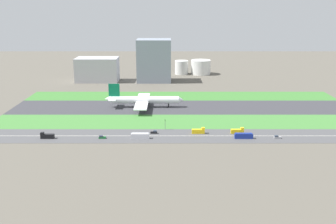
# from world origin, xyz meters

# --- Properties ---
(ground_plane) EXTENTS (800.00, 800.00, 0.00)m
(ground_plane) POSITION_xyz_m (0.00, 0.00, 0.00)
(ground_plane) COLOR #5B564C
(runway) EXTENTS (280.00, 46.00, 0.10)m
(runway) POSITION_xyz_m (0.00, 0.00, 0.05)
(runway) COLOR #38383D
(runway) RESTS_ON ground_plane
(grass_median_north) EXTENTS (280.00, 36.00, 0.10)m
(grass_median_north) POSITION_xyz_m (0.00, 41.00, 0.05)
(grass_median_north) COLOR #3D7A33
(grass_median_north) RESTS_ON ground_plane
(grass_median_south) EXTENTS (280.00, 36.00, 0.10)m
(grass_median_south) POSITION_xyz_m (0.00, -41.00, 0.05)
(grass_median_south) COLOR #427F38
(grass_median_south) RESTS_ON ground_plane
(highway) EXTENTS (280.00, 28.00, 0.10)m
(highway) POSITION_xyz_m (0.00, -73.00, 0.05)
(highway) COLOR #4C4C4F
(highway) RESTS_ON ground_plane
(highway_centerline) EXTENTS (266.00, 0.50, 0.01)m
(highway_centerline) POSITION_xyz_m (0.00, -73.00, 0.11)
(highway_centerline) COLOR silver
(highway_centerline) RESTS_ON highway
(airliner) EXTENTS (65.00, 56.00, 19.70)m
(airliner) POSITION_xyz_m (-32.92, 0.00, 6.23)
(airliner) COLOR white
(airliner) RESTS_ON runway
(truck_1) EXTENTS (8.40, 2.50, 4.00)m
(truck_1) POSITION_xyz_m (-88.83, -78.00, 1.67)
(truck_1) COLOR black
(truck_1) RESTS_ON highway
(truck_2) EXTENTS (8.40, 2.50, 4.00)m
(truck_2) POSITION_xyz_m (8.14, -68.00, 1.67)
(truck_2) COLOR yellow
(truck_2) RESTS_ON highway
(bus_0) EXTENTS (11.60, 2.50, 3.50)m
(bus_0) POSITION_xyz_m (35.95, -78.00, 1.82)
(bus_0) COLOR navy
(bus_0) RESTS_ON highway
(car_2) EXTENTS (4.40, 1.80, 2.00)m
(car_2) POSITION_xyz_m (-53.98, -78.00, 0.92)
(car_2) COLOR #19662D
(car_2) RESTS_ON highway
(car_1) EXTENTS (4.40, 1.80, 2.00)m
(car_1) POSITION_xyz_m (57.23, -78.00, 0.92)
(car_1) COLOR #99999E
(car_1) RESTS_ON highway
(truck_0) EXTENTS (8.40, 2.50, 4.00)m
(truck_0) POSITION_xyz_m (33.86, -68.00, 1.67)
(truck_0) COLOR yellow
(truck_0) RESTS_ON highway
(bus_1) EXTENTS (11.60, 2.50, 3.50)m
(bus_1) POSITION_xyz_m (-29.63, -78.00, 1.82)
(bus_1) COLOR silver
(bus_1) RESTS_ON highway
(car_0) EXTENTS (4.40, 1.80, 2.00)m
(car_0) POSITION_xyz_m (-21.18, -68.00, 0.92)
(car_0) COLOR black
(car_0) RESTS_ON highway
(traffic_light) EXTENTS (0.36, 0.50, 7.20)m
(traffic_light) POSITION_xyz_m (-14.01, -60.01, 4.29)
(traffic_light) COLOR #4C4C51
(traffic_light) RESTS_ON highway
(terminal_building) EXTENTS (45.74, 27.58, 25.96)m
(terminal_building) POSITION_xyz_m (-90.00, 114.00, 12.98)
(terminal_building) COLOR #B2B2B7
(terminal_building) RESTS_ON ground_plane
(hangar_building) EXTENTS (36.92, 29.44, 46.02)m
(hangar_building) POSITION_xyz_m (-27.38, 114.00, 23.01)
(hangar_building) COLOR gray
(hangar_building) RESTS_ON ground_plane
(fuel_tank_west) EXTENTS (16.09, 16.09, 16.59)m
(fuel_tank_west) POSITION_xyz_m (4.50, 159.00, 8.29)
(fuel_tank_west) COLOR silver
(fuel_tank_west) RESTS_ON ground_plane
(fuel_tank_centre) EXTENTS (23.75, 23.75, 17.25)m
(fuel_tank_centre) POSITION_xyz_m (27.85, 159.00, 8.62)
(fuel_tank_centre) COLOR silver
(fuel_tank_centre) RESTS_ON ground_plane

